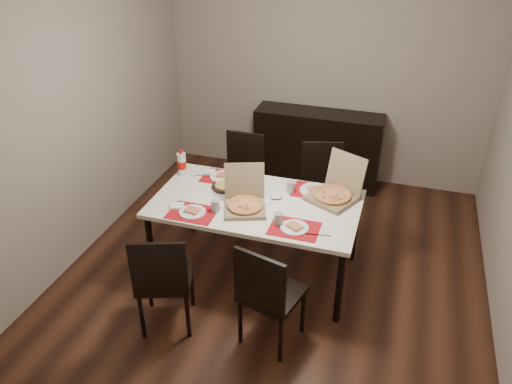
% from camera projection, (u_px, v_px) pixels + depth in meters
% --- Properties ---
extents(ground, '(3.80, 4.00, 0.02)m').
position_uv_depth(ground, '(277.00, 266.00, 4.81)').
color(ground, '#422214').
rests_on(ground, ground).
extents(room_walls, '(3.84, 4.02, 2.62)m').
position_uv_depth(room_walls, '(295.00, 76.00, 4.28)').
color(room_walls, gray).
rests_on(room_walls, ground).
extents(sideboard, '(1.50, 0.40, 0.90)m').
position_uv_depth(sideboard, '(317.00, 148.00, 6.04)').
color(sideboard, black).
rests_on(sideboard, ground).
extents(dining_table, '(1.80, 1.00, 0.75)m').
position_uv_depth(dining_table, '(256.00, 208.00, 4.41)').
color(dining_table, '#F5E9CE').
rests_on(dining_table, ground).
extents(chair_near_left, '(0.53, 0.53, 0.93)m').
position_uv_depth(chair_near_left, '(163.00, 278.00, 3.85)').
color(chair_near_left, black).
rests_on(chair_near_left, ground).
extents(chair_near_right, '(0.51, 0.51, 0.93)m').
position_uv_depth(chair_near_right, '(268.00, 293.00, 3.71)').
color(chair_near_right, black).
rests_on(chair_near_right, ground).
extents(chair_far_left, '(0.42, 0.42, 0.93)m').
position_uv_depth(chair_far_left, '(242.00, 173.00, 5.35)').
color(chair_far_left, black).
rests_on(chair_far_left, ground).
extents(chair_far_right, '(0.52, 0.52, 0.93)m').
position_uv_depth(chair_far_right, '(322.00, 184.00, 5.14)').
color(chair_far_right, black).
rests_on(chair_far_right, ground).
extents(setting_near_left, '(0.46, 0.30, 0.11)m').
position_uv_depth(setting_near_left, '(197.00, 210.00, 4.22)').
color(setting_near_left, '#B40C13').
rests_on(setting_near_left, dining_table).
extents(setting_near_right, '(0.50, 0.30, 0.11)m').
position_uv_depth(setting_near_right, '(290.00, 225.00, 4.02)').
color(setting_near_right, '#B40C13').
rests_on(setting_near_right, dining_table).
extents(setting_far_left, '(0.49, 0.30, 0.11)m').
position_uv_depth(setting_far_left, '(224.00, 176.00, 4.74)').
color(setting_far_left, '#B40C13').
rests_on(setting_far_left, dining_table).
extents(setting_far_right, '(0.52, 0.30, 0.11)m').
position_uv_depth(setting_far_right, '(309.00, 190.00, 4.52)').
color(setting_far_right, '#B40C13').
rests_on(setting_far_right, dining_table).
extents(napkin_loose, '(0.16, 0.16, 0.02)m').
position_uv_depth(napkin_loose, '(265.00, 202.00, 4.36)').
color(napkin_loose, white).
rests_on(napkin_loose, dining_table).
extents(pizza_box_center, '(0.45, 0.48, 0.35)m').
position_uv_depth(pizza_box_center, '(245.00, 202.00, 4.26)').
color(pizza_box_center, olive).
rests_on(pizza_box_center, dining_table).
extents(pizza_box_right, '(0.52, 0.54, 0.38)m').
position_uv_depth(pizza_box_right, '(335.00, 193.00, 4.39)').
color(pizza_box_right, olive).
rests_on(pizza_box_right, dining_table).
extents(faina_plate, '(0.26, 0.26, 0.03)m').
position_uv_depth(faina_plate, '(226.00, 186.00, 4.59)').
color(faina_plate, black).
rests_on(faina_plate, dining_table).
extents(dip_bowl, '(0.14, 0.14, 0.03)m').
position_uv_depth(dip_bowl, '(276.00, 196.00, 4.43)').
color(dip_bowl, white).
rests_on(dip_bowl, dining_table).
extents(soda_bottle, '(0.09, 0.09, 0.27)m').
position_uv_depth(soda_bottle, '(182.00, 164.00, 4.76)').
color(soda_bottle, silver).
rests_on(soda_bottle, dining_table).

